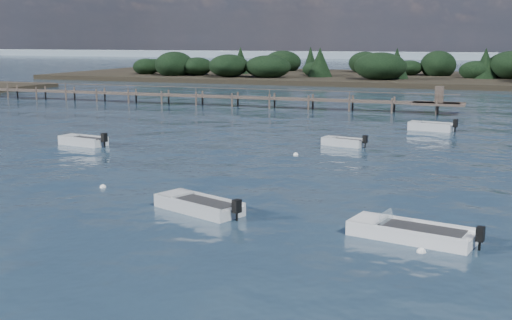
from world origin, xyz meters
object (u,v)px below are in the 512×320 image
at_px(tender_far_grey_b, 431,128).
at_px(tender_far_grey, 83,143).
at_px(tender_far_white, 343,144).
at_px(jetty, 199,96).
at_px(dinghy_mid_white_a, 411,235).
at_px(dinghy_mid_grey, 199,208).

xyz_separation_m(tender_far_grey_b, tender_far_grey, (-21.93, -15.67, -0.01)).
distance_m(tender_far_white, tender_far_grey, 17.93).
relative_size(tender_far_white, jetty, 0.05).
bearing_deg(tender_far_white, tender_far_grey, -161.01).
height_order(tender_far_white, tender_far_grey_b, tender_far_grey_b).
height_order(tender_far_white, dinghy_mid_white_a, dinghy_mid_white_a).
height_order(tender_far_white, dinghy_mid_grey, dinghy_mid_grey).
bearing_deg(tender_far_white, dinghy_mid_grey, -96.39).
relative_size(tender_far_white, tender_far_grey_b, 0.84).
xyz_separation_m(tender_far_grey, jetty, (-4.14, 27.83, 0.81)).
xyz_separation_m(tender_far_grey_b, dinghy_mid_grey, (-7.09, -28.70, -0.03)).
xyz_separation_m(dinghy_mid_white_a, tender_far_grey, (-23.79, 13.89, 0.03)).
distance_m(dinghy_mid_white_a, jetty, 50.21).
height_order(tender_far_white, tender_far_grey, tender_far_grey).
bearing_deg(tender_far_grey, tender_far_grey_b, 35.54).
bearing_deg(tender_far_white, dinghy_mid_white_a, -70.90).
height_order(dinghy_mid_grey, jetty, jetty).
distance_m(dinghy_mid_white_a, tender_far_grey, 27.54).
distance_m(tender_far_grey_b, dinghy_mid_grey, 29.56).
relative_size(tender_far_grey_b, jetty, 0.06).
height_order(tender_far_grey_b, dinghy_mid_white_a, tender_far_grey_b).
height_order(tender_far_grey_b, jetty, jetty).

